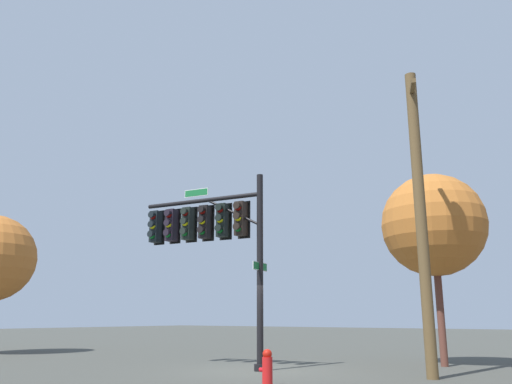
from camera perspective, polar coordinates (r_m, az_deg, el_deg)
ground_plane at (r=16.26m, az=0.46°, el=-18.99°), size 120.00×120.00×0.00m
signal_pole_assembly at (r=17.34m, az=-5.38°, el=-4.16°), size 4.55×1.41×6.01m
utility_pole at (r=15.07m, az=17.53°, el=-2.15°), size 0.81×1.70×8.49m
fire_hydrant at (r=12.74m, az=1.23°, el=-18.66°), size 0.33×0.24×0.83m
tree_near at (r=18.88m, az=18.83°, el=-3.45°), size 3.50×3.50×6.38m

